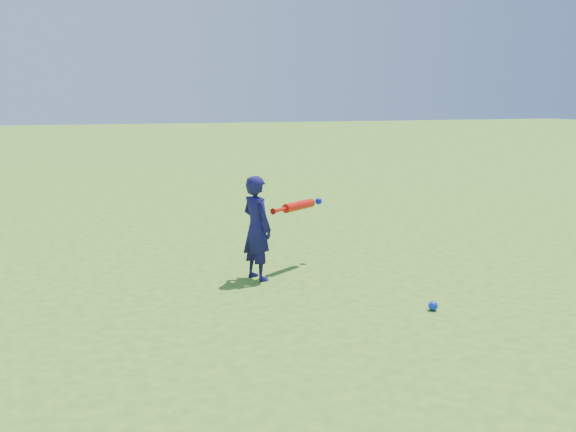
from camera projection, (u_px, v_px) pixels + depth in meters
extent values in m
plane|color=#3E751C|center=(183.00, 282.00, 6.13)|extent=(80.00, 80.00, 0.00)
imported|color=#14104B|center=(257.00, 228.00, 6.15)|extent=(0.36, 0.43, 1.01)
sphere|color=#0C2AD5|center=(433.00, 306.00, 5.31)|extent=(0.08, 0.08, 0.08)
cylinder|color=red|center=(273.00, 211.00, 6.25)|extent=(0.05, 0.06, 0.06)
cylinder|color=red|center=(280.00, 210.00, 6.33)|extent=(0.20, 0.15, 0.04)
cylinder|color=red|center=(298.00, 206.00, 6.58)|extent=(0.42, 0.32, 0.09)
sphere|color=red|center=(311.00, 203.00, 6.75)|extent=(0.09, 0.09, 0.09)
sphere|color=#0B11C9|center=(319.00, 201.00, 6.86)|extent=(0.07, 0.07, 0.07)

